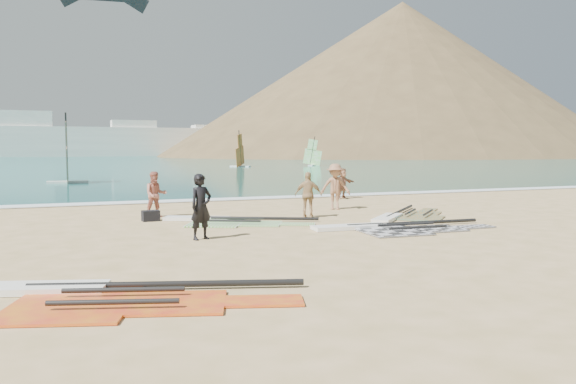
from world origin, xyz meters
name	(u,v)px	position (x,y,z in m)	size (l,w,h in m)	color
ground	(371,237)	(0.00, 0.00, 0.00)	(300.00, 300.00, 0.00)	#D8AF7E
sea	(101,158)	(0.00, 132.00, 0.00)	(300.00, 240.00, 0.06)	#0D5B5A
surf_line	(243,199)	(0.00, 12.30, 0.00)	(300.00, 1.20, 0.04)	white
far_town	(34,140)	(-15.72, 150.00, 4.49)	(160.00, 8.00, 12.00)	white
headland_main	(400,156)	(85.00, 130.00, 0.00)	(143.00, 143.00, 45.00)	brown
headland_minor	(472,155)	(120.00, 140.00, 0.00)	(70.00, 70.00, 28.00)	brown
rig_grey	(391,228)	(1.27, 1.00, 0.05)	(5.76, 2.42, 0.20)	#29292B
rig_green	(224,221)	(-3.06, 4.46, 0.05)	(4.92, 3.60, 0.20)	green
rig_orange	(406,216)	(3.43, 3.46, 0.05)	(4.60, 4.14, 0.20)	orange
rig_red	(96,296)	(-7.55, -3.96, 0.05)	(5.84, 3.30, 0.20)	red
gear_bag_near	(151,216)	(-5.30, 5.76, 0.18)	(0.57, 0.41, 0.36)	black
person_wetsuit	(201,207)	(-4.56, 1.32, 0.90)	(0.66, 0.43, 1.80)	black
beachgoer_left	(156,194)	(-4.98, 6.77, 0.83)	(0.80, 0.62, 1.65)	#B96956
beachgoer_mid	(335,187)	(2.16, 6.66, 0.93)	(1.20, 0.69, 1.86)	#9B6949
beachgoer_back	(308,195)	(0.09, 4.63, 0.82)	(0.96, 0.40, 1.65)	tan
beachgoer_right	(342,183)	(4.64, 10.86, 0.76)	(1.40, 0.45, 1.51)	#A16D50
windsurfer_left	(67,164)	(-7.88, 28.10, 1.40)	(2.71, 3.32, 4.95)	white
windsurfer_centre	(240,156)	(12.82, 55.49, 1.36)	(2.53, 2.58, 4.75)	white
windsurfer_right	(312,157)	(23.24, 56.08, 1.21)	(2.10, 2.10, 4.05)	white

